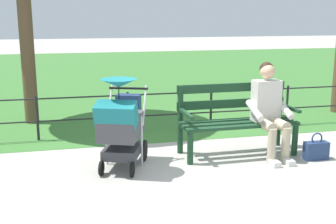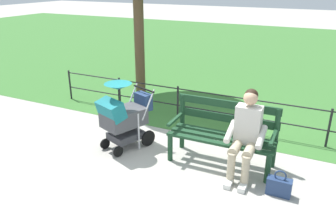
{
  "view_description": "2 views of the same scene",
  "coord_description": "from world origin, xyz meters",
  "views": [
    {
      "loc": [
        1.59,
        5.3,
        1.9
      ],
      "look_at": [
        0.37,
        0.05,
        0.67
      ],
      "focal_mm": 45.91,
      "sensor_mm": 36.0,
      "label": 1
    },
    {
      "loc": [
        -1.91,
        4.43,
        2.7
      ],
      "look_at": [
        0.23,
        0.04,
        0.74
      ],
      "focal_mm": 35.9,
      "sensor_mm": 36.0,
      "label": 2
    }
  ],
  "objects": [
    {
      "name": "person_on_bench",
      "position": [
        -1.02,
        0.11,
        0.68
      ],
      "size": [
        0.54,
        0.74,
        1.28
      ],
      "color": "tan",
      "rests_on": "ground"
    },
    {
      "name": "ground_plane",
      "position": [
        0.0,
        0.0,
        0.0
      ],
      "size": [
        60.0,
        60.0,
        0.0
      ],
      "primitive_type": "plane",
      "color": "#ADA89E"
    },
    {
      "name": "park_fence",
      "position": [
        0.0,
        -1.36,
        0.42
      ],
      "size": [
        7.01,
        0.04,
        0.7
      ],
      "color": "black",
      "rests_on": "ground"
    },
    {
      "name": "stroller",
      "position": [
        0.99,
        0.16,
        0.59
      ],
      "size": [
        0.77,
        0.99,
        1.15
      ],
      "color": "black",
      "rests_on": "ground"
    },
    {
      "name": "handbag",
      "position": [
        -1.59,
        0.41,
        0.13
      ],
      "size": [
        0.32,
        0.14,
        0.37
      ],
      "color": "navy",
      "rests_on": "ground"
    },
    {
      "name": "park_bench",
      "position": [
        -0.63,
        -0.12,
        0.53
      ],
      "size": [
        1.61,
        0.63,
        0.96
      ],
      "color": "#193D23",
      "rests_on": "ground"
    },
    {
      "name": "grass_lawn",
      "position": [
        0.0,
        -8.8,
        0.0
      ],
      "size": [
        40.0,
        16.0,
        0.01
      ],
      "primitive_type": "cube",
      "color": "#3D7533",
      "rests_on": "ground"
    }
  ]
}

